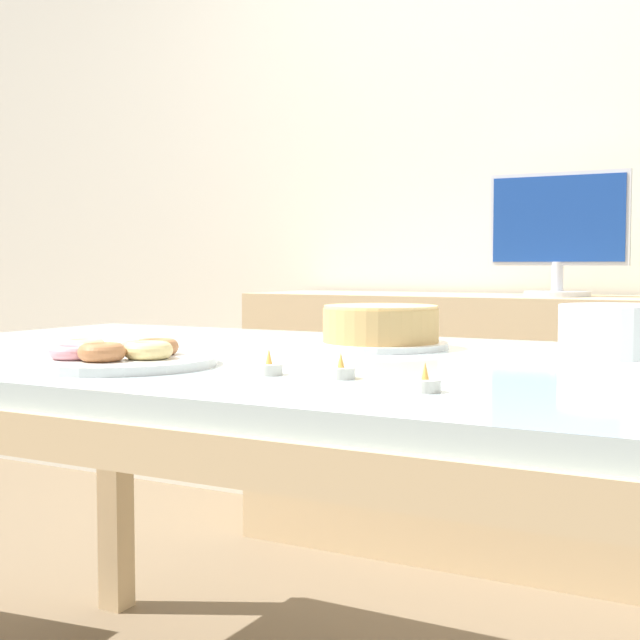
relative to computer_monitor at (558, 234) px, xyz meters
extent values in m
cube|color=silver|center=(-0.10, 0.30, 0.27)|extent=(8.00, 0.10, 2.60)
cube|color=silver|center=(-0.10, -1.38, -0.27)|extent=(1.81, 1.02, 0.04)
cube|color=#D1B284|center=(-0.10, -1.86, -0.32)|extent=(1.84, 0.08, 0.06)
cube|color=#D1B284|center=(-0.10, -0.89, -0.32)|extent=(1.84, 0.08, 0.06)
cube|color=#D1B284|center=(-0.96, -0.91, -0.67)|extent=(0.07, 0.07, 0.72)
cube|color=#D1B284|center=(-0.10, 0.00, -0.61)|extent=(1.82, 0.44, 0.84)
cylinder|color=silver|center=(0.00, 0.00, -0.18)|extent=(0.20, 0.20, 0.02)
cylinder|color=silver|center=(0.00, 0.00, -0.13)|extent=(0.04, 0.04, 0.09)
cube|color=silver|center=(0.00, 0.00, 0.05)|extent=(0.42, 0.02, 0.28)
cube|color=navy|center=(0.00, -0.01, 0.05)|extent=(0.40, 0.00, 0.26)
cylinder|color=white|center=(-0.04, -1.18, -0.25)|extent=(0.26, 0.26, 0.01)
cylinder|color=tan|center=(-0.04, -1.18, -0.21)|extent=(0.22, 0.22, 0.06)
cylinder|color=#F4CA7D|center=(-0.04, -1.18, -0.17)|extent=(0.22, 0.22, 0.01)
cylinder|color=white|center=(-0.29, -1.65, -0.25)|extent=(0.32, 0.32, 0.01)
torus|color=#EAD184|center=(-0.22, -1.65, -0.23)|extent=(0.08, 0.08, 0.03)
torus|color=#B27042|center=(-0.25, -1.60, -0.23)|extent=(0.07, 0.07, 0.03)
torus|color=white|center=(-0.33, -1.60, -0.23)|extent=(0.08, 0.08, 0.03)
torus|color=#EAD184|center=(-0.36, -1.65, -0.23)|extent=(0.08, 0.08, 0.03)
torus|color=pink|center=(-0.32, -1.71, -0.23)|extent=(0.08, 0.08, 0.02)
torus|color=#B27042|center=(-0.26, -1.71, -0.23)|extent=(0.07, 0.07, 0.03)
cylinder|color=white|center=(0.39, -1.11, -0.25)|extent=(0.21, 0.21, 0.01)
cylinder|color=white|center=(0.39, -1.11, -0.24)|extent=(0.21, 0.21, 0.01)
cylinder|color=white|center=(0.39, -1.11, -0.23)|extent=(0.21, 0.21, 0.01)
cylinder|color=white|center=(0.39, -1.11, -0.22)|extent=(0.21, 0.21, 0.01)
cylinder|color=white|center=(0.39, -1.11, -0.21)|extent=(0.21, 0.21, 0.01)
cylinder|color=white|center=(0.39, -1.11, -0.20)|extent=(0.21, 0.21, 0.01)
cylinder|color=white|center=(0.39, -1.11, -0.19)|extent=(0.21, 0.21, 0.01)
cylinder|color=white|center=(0.39, -1.11, -0.18)|extent=(0.21, 0.21, 0.01)
cylinder|color=white|center=(0.39, -1.11, -0.17)|extent=(0.21, 0.21, 0.01)
cylinder|color=silver|center=(0.26, -1.69, -0.25)|extent=(0.04, 0.04, 0.02)
cylinder|color=white|center=(0.26, -1.69, -0.24)|extent=(0.03, 0.03, 0.00)
cone|color=#F9B74C|center=(0.26, -1.69, -0.23)|extent=(0.01, 0.01, 0.02)
cylinder|color=silver|center=(-0.01, -1.64, -0.25)|extent=(0.04, 0.04, 0.02)
cylinder|color=white|center=(-0.01, -1.64, -0.24)|extent=(0.03, 0.03, 0.00)
cone|color=#F9B74C|center=(-0.01, -1.64, -0.23)|extent=(0.01, 0.01, 0.02)
cylinder|color=silver|center=(0.10, -1.63, -0.25)|extent=(0.04, 0.04, 0.02)
cylinder|color=white|center=(0.10, -1.63, -0.24)|extent=(0.03, 0.03, 0.00)
cone|color=#F9B74C|center=(0.10, -1.63, -0.23)|extent=(0.01, 0.01, 0.02)
camera|label=1|loc=(0.68, -2.73, -0.09)|focal=50.00mm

